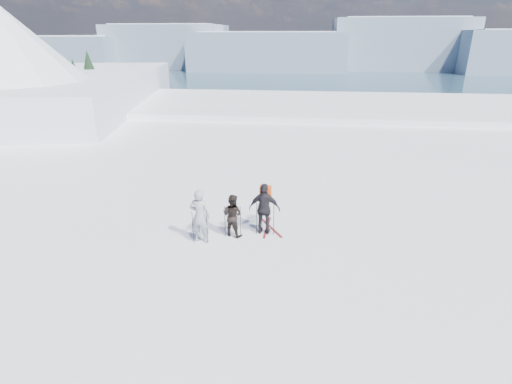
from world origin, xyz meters
TOP-DOWN VIEW (x-y plane):
  - lake_basin at (0.00, 30.00)m, footprint 820.00×820.00m
  - far_mountain_range at (29.60, 454.78)m, footprint 770.00×110.00m
  - near_ridge at (-26.56, 29.34)m, footprint 31.37×35.68m
  - skier_grey at (-3.60, 2.37)m, footprint 0.74×0.53m
  - skier_dark at (-2.60, 2.94)m, footprint 0.90×0.80m
  - skier_pack at (-1.51, 3.23)m, footprint 1.12×0.50m
  - backpack at (-1.50, 3.48)m, footprint 0.41×0.24m
  - ski_poles at (-2.54, 2.75)m, footprint 2.70×0.88m
  - skis_loose at (-1.37, 3.65)m, footprint 0.95×1.70m

SIDE VIEW (x-z plane):
  - far_mountain_range at x=29.60m, z-range -33.69..19.31m
  - lake_basin at x=0.00m, z-range -42.31..29.31m
  - near_ridge at x=-26.56m, z-range -16.29..9.33m
  - skis_loose at x=-1.37m, z-range 0.00..0.03m
  - ski_poles at x=-2.54m, z-range -0.03..1.21m
  - skier_dark at x=-2.60m, z-range 0.00..1.54m
  - skier_pack at x=-1.51m, z-range 0.00..1.88m
  - skier_grey at x=-3.60m, z-range 0.00..1.91m
  - backpack at x=-1.50m, z-range 1.88..2.40m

